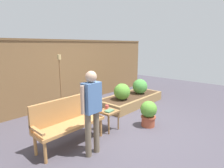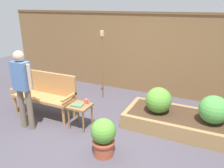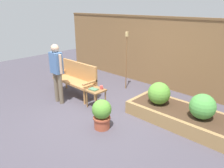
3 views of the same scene
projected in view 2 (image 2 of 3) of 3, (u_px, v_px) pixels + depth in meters
name	position (u px, v px, depth m)	size (l,w,h in m)	color
ground_plane	(93.00, 136.00, 4.19)	(14.00, 14.00, 0.00)	#47424C
fence_back	(139.00, 53.00, 6.04)	(8.40, 0.14, 2.16)	brown
garden_bench	(45.00, 91.00, 4.89)	(1.44, 0.48, 0.94)	#B77F47
side_table	(80.00, 109.00, 4.39)	(0.40, 0.40, 0.48)	olive
cup_on_table	(86.00, 101.00, 4.42)	(0.11, 0.08, 0.09)	#CC4C47
book_on_table	(77.00, 105.00, 4.32)	(0.22, 0.15, 0.03)	#4C7A56
potted_boxwood	(103.00, 136.00, 3.57)	(0.41, 0.41, 0.64)	#A84C33
raised_planter_bed	(187.00, 123.00, 4.35)	(2.40, 1.00, 0.30)	#997547
shrub_near_bench	(158.00, 100.00, 4.39)	(0.51, 0.51, 0.51)	brown
shrub_far_corner	(214.00, 110.00, 3.99)	(0.52, 0.52, 0.52)	brown
tiki_torch	(102.00, 53.00, 5.53)	(0.10, 0.10, 1.74)	brown
person_by_bench	(22.00, 84.00, 4.17)	(0.47, 0.20, 1.56)	#70604C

